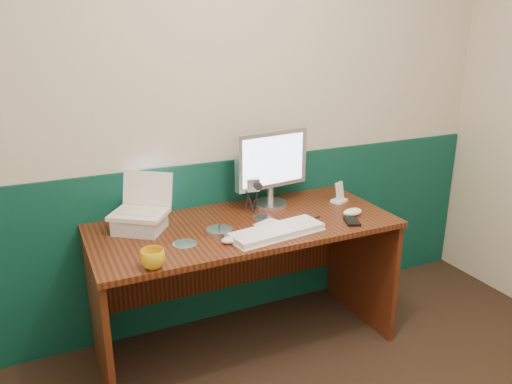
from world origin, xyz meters
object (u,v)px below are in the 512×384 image
monitor (271,168)px  mug (153,259)px  desk (245,286)px  keyboard (277,232)px  laptop (138,195)px  camcorder (251,195)px

monitor → mug: monitor is taller
desk → monitor: monitor is taller
keyboard → monitor: bearing=60.5°
laptop → camcorder: laptop is taller
mug → desk: bearing=28.4°
camcorder → mug: bearing=-135.3°
keyboard → camcorder: 0.36m
mug → camcorder: bearing=34.0°
laptop → camcorder: (0.63, 0.02, -0.09)m
mug → camcorder: (0.67, 0.45, 0.05)m
laptop → monitor: 0.77m
keyboard → mug: mug is taller
monitor → laptop: bearing=177.2°
keyboard → mug: 0.66m
monitor → mug: bearing=-156.2°
mug → camcorder: size_ratio=0.56×
desk → mug: size_ratio=14.71×
laptop → mug: (-0.04, -0.43, -0.15)m
laptop → monitor: bearing=40.8°
laptop → keyboard: size_ratio=0.55×
camcorder → keyboard: bearing=-82.4°
monitor → mug: 0.97m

